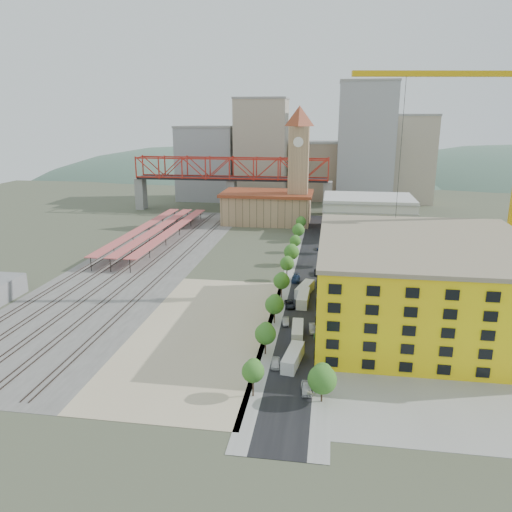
# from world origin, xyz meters

# --- Properties ---
(ground) EXTENTS (400.00, 400.00, 0.00)m
(ground) POSITION_xyz_m (0.00, 0.00, 0.00)
(ground) COLOR #474C38
(ground) RESTS_ON ground
(ballast_strip) EXTENTS (36.00, 165.00, 0.06)m
(ballast_strip) POSITION_xyz_m (-36.00, 17.50, 0.03)
(ballast_strip) COLOR #605E59
(ballast_strip) RESTS_ON ground
(dirt_lot) EXTENTS (28.00, 67.00, 0.06)m
(dirt_lot) POSITION_xyz_m (-4.00, -31.50, 0.03)
(dirt_lot) COLOR tan
(dirt_lot) RESTS_ON ground
(street_asphalt) EXTENTS (12.00, 170.00, 0.06)m
(street_asphalt) POSITION_xyz_m (16.00, 15.00, 0.03)
(street_asphalt) COLOR black
(street_asphalt) RESTS_ON ground
(sidewalk_west) EXTENTS (3.00, 170.00, 0.04)m
(sidewalk_west) POSITION_xyz_m (10.50, 15.00, 0.02)
(sidewalk_west) COLOR gray
(sidewalk_west) RESTS_ON ground
(sidewalk_east) EXTENTS (3.00, 170.00, 0.04)m
(sidewalk_east) POSITION_xyz_m (21.50, 15.00, 0.02)
(sidewalk_east) COLOR gray
(sidewalk_east) RESTS_ON ground
(construction_pad) EXTENTS (50.00, 90.00, 0.06)m
(construction_pad) POSITION_xyz_m (45.00, -20.00, 0.03)
(construction_pad) COLOR gray
(construction_pad) RESTS_ON ground
(rail_tracks) EXTENTS (26.56, 160.00, 0.18)m
(rail_tracks) POSITION_xyz_m (-37.80, 17.50, 0.15)
(rail_tracks) COLOR #382B23
(rail_tracks) RESTS_ON ground
(platform_canopies) EXTENTS (16.00, 80.00, 4.12)m
(platform_canopies) POSITION_xyz_m (-41.00, 45.00, 3.99)
(platform_canopies) COLOR #C7584C
(platform_canopies) RESTS_ON ground
(station_hall) EXTENTS (38.00, 24.00, 13.10)m
(station_hall) POSITION_xyz_m (-5.00, 82.00, 6.67)
(station_hall) COLOR tan
(station_hall) RESTS_ON ground
(clock_tower) EXTENTS (12.00, 12.00, 52.00)m
(clock_tower) POSITION_xyz_m (8.00, 79.99, 28.70)
(clock_tower) COLOR tan
(clock_tower) RESTS_ON ground
(parking_garage) EXTENTS (34.00, 26.00, 14.00)m
(parking_garage) POSITION_xyz_m (36.00, 70.00, 7.00)
(parking_garage) COLOR silver
(parking_garage) RESTS_ON ground
(truss_bridge) EXTENTS (94.00, 9.60, 25.60)m
(truss_bridge) POSITION_xyz_m (-25.00, 105.00, 18.86)
(truss_bridge) COLOR gray
(truss_bridge) RESTS_ON ground
(construction_building) EXTENTS (44.60, 50.60, 18.80)m
(construction_building) POSITION_xyz_m (42.00, -20.00, 9.41)
(construction_building) COLOR #F6AE14
(construction_building) RESTS_ON ground
(street_trees) EXTENTS (15.40, 124.40, 8.00)m
(street_trees) POSITION_xyz_m (16.00, 5.00, 0.00)
(street_trees) COLOR #28631D
(street_trees) RESTS_ON ground
(skyline) EXTENTS (133.00, 46.00, 60.00)m
(skyline) POSITION_xyz_m (7.47, 142.31, 22.81)
(skyline) COLOR #9EA0A3
(skyline) RESTS_ON ground
(distant_hills) EXTENTS (647.00, 264.00, 227.00)m
(distant_hills) POSITION_xyz_m (45.28, 260.00, -79.54)
(distant_hills) COLOR #4C6B59
(distant_hills) RESTS_ON ground
(tower_crane) EXTENTS (58.20, 11.76, 62.65)m
(tower_crane) POSITION_xyz_m (64.22, 8.01, 38.66)
(tower_crane) COLOR gold
(tower_crane) RESTS_ON ground
(site_trailer_a) EXTENTS (3.75, 9.63, 2.57)m
(site_trailer_a) POSITION_xyz_m (16.00, -43.15, 1.28)
(site_trailer_a) COLOR silver
(site_trailer_a) RESTS_ON ground
(site_trailer_b) EXTENTS (2.65, 8.71, 2.36)m
(site_trailer_b) POSITION_xyz_m (16.00, -31.12, 1.18)
(site_trailer_b) COLOR silver
(site_trailer_b) RESTS_ON ground
(site_trailer_c) EXTENTS (2.77, 9.77, 2.66)m
(site_trailer_c) POSITION_xyz_m (16.00, -12.10, 1.33)
(site_trailer_c) COLOR silver
(site_trailer_c) RESTS_ON ground
(site_trailer_d) EXTENTS (4.65, 9.78, 2.59)m
(site_trailer_d) POSITION_xyz_m (16.00, -5.36, 1.29)
(site_trailer_d) COLOR silver
(site_trailer_d) RESTS_ON ground
(car_0) EXTENTS (1.86, 4.13, 1.38)m
(car_0) POSITION_xyz_m (13.00, -44.58, 0.69)
(car_0) COLOR silver
(car_0) RESTS_ON ground
(car_1) EXTENTS (1.86, 4.11, 1.31)m
(car_1) POSITION_xyz_m (13.00, -25.18, 0.65)
(car_1) COLOR gray
(car_1) RESTS_ON ground
(car_2) EXTENTS (3.06, 5.24, 1.37)m
(car_2) POSITION_xyz_m (13.00, -14.94, 0.68)
(car_2) COLOR black
(car_2) RESTS_ON ground
(car_3) EXTENTS (2.31, 5.51, 1.59)m
(car_3) POSITION_xyz_m (13.00, 4.49, 0.80)
(car_3) COLOR #1A2C4E
(car_3) RESTS_ON ground
(car_4) EXTENTS (2.22, 4.49, 1.47)m
(car_4) POSITION_xyz_m (19.00, -52.63, 0.74)
(car_4) COLOR silver
(car_4) RESTS_ON ground
(car_5) EXTENTS (1.94, 4.61, 1.48)m
(car_5) POSITION_xyz_m (19.00, -28.28, 0.74)
(car_5) COLOR gray
(car_5) RESTS_ON ground
(car_6) EXTENTS (2.68, 5.19, 1.40)m
(car_6) POSITION_xyz_m (19.00, 11.32, 0.70)
(car_6) COLOR black
(car_6) RESTS_ON ground
(car_7) EXTENTS (2.65, 5.10, 1.41)m
(car_7) POSITION_xyz_m (19.00, 39.65, 0.71)
(car_7) COLOR navy
(car_7) RESTS_ON ground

